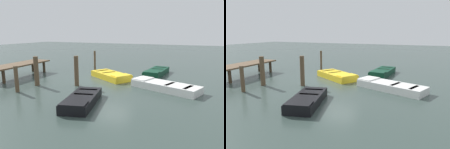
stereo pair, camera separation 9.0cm
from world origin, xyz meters
The scene contains 10 objects.
ground_plane centered at (0.00, 0.00, 0.00)m, with size 80.00×80.00×0.00m, color #33423D.
dock_segment centered at (-1.82, 6.48, 0.83)m, with size 4.99×1.85×0.95m.
rowboat_dark_green centered at (2.86, -2.41, 0.22)m, with size 3.43×1.36×0.46m.
rowboat_white centered at (-1.14, -3.74, 0.22)m, with size 2.49×4.04×0.46m.
rowboat_black centered at (-5.10, -0.79, 0.22)m, with size 3.21×1.91×0.46m.
rowboat_yellow centered at (0.26, 0.20, 0.22)m, with size 2.85×3.43×0.46m.
mooring_piling_mid_right centered at (-4.83, 3.48, 0.71)m, with size 0.21×0.21×1.42m, color brown.
mooring_piling_near_right centered at (2.89, 2.89, 0.81)m, with size 0.17×0.17×1.61m, color brown.
mooring_piling_far_right centered at (-2.38, 1.28, 0.91)m, with size 0.26×0.26×1.81m, color brown.
mooring_piling_mid_left centered at (-3.31, 3.51, 0.88)m, with size 0.28×0.28×1.77m, color brown.
Camera 2 is at (-12.88, -5.82, 3.25)m, focal length 34.05 mm.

